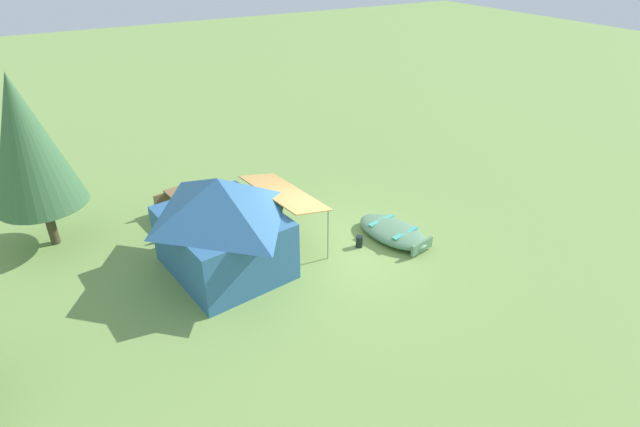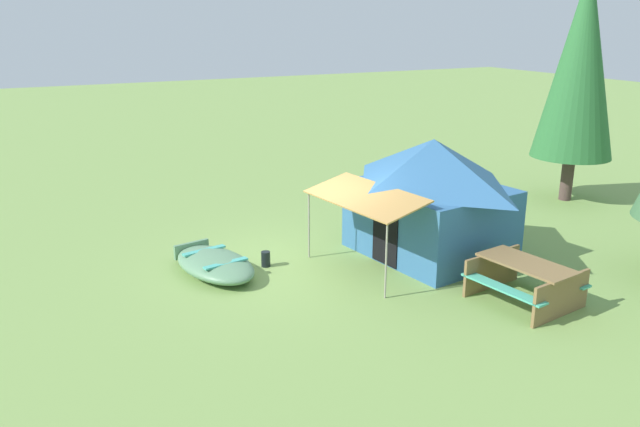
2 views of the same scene
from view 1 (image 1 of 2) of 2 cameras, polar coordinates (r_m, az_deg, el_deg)
name	(u,v)px [view 1 (image 1 of 2)]	position (r m, az deg, el deg)	size (l,w,h in m)	color
ground_plane	(333,252)	(13.60, 1.51, -4.32)	(80.00, 80.00, 0.00)	#7C9F50
beached_rowboat	(393,231)	(14.22, 8.24, -2.01)	(2.44, 1.63, 0.41)	#5C8863
canvas_cabin_tent	(222,223)	(12.52, -10.97, -1.08)	(3.58, 4.10, 2.53)	#326596
picnic_table	(189,206)	(15.31, -14.55, 0.84)	(1.91, 1.72, 0.77)	olive
cooler_box	(244,239)	(13.98, -8.60, -2.89)	(0.53, 0.38, 0.31)	#B4252B
fuel_can	(359,242)	(13.76, 4.45, -3.18)	(0.19, 0.19, 0.32)	black
pine_tree_far_center	(26,142)	(14.58, -30.26, 6.94)	(2.25, 2.25, 4.69)	#443D27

